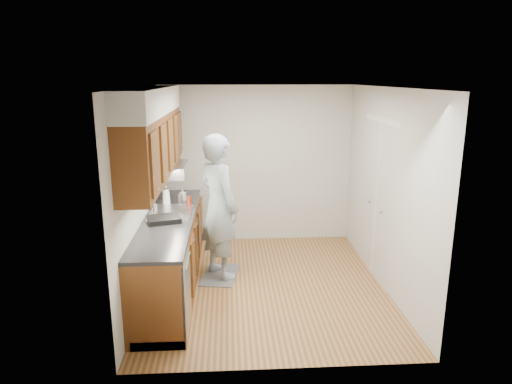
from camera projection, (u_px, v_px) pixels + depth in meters
floor at (266, 285)px, 5.91m from camera, size 3.50×3.50×0.00m
ceiling at (267, 87)px, 5.29m from camera, size 3.50×3.50×0.00m
wall_left at (143, 193)px, 5.51m from camera, size 0.02×3.50×2.50m
wall_right at (386, 190)px, 5.69m from camera, size 0.02×3.50×2.50m
wall_back at (257, 165)px, 7.29m from camera, size 3.00×0.02×2.50m
counter at (171, 252)px, 5.71m from camera, size 0.64×2.80×1.30m
upper_cabinets at (154, 135)px, 5.39m from camera, size 0.47×2.80×1.21m
closet_door at (376, 201)px, 6.03m from camera, size 0.02×1.22×2.05m
floor_mat at (220, 275)px, 6.20m from camera, size 0.56×0.81×0.01m
person at (219, 197)px, 5.93m from camera, size 0.86×0.92×2.17m
soap_bottle_a at (166, 195)px, 6.11m from camera, size 0.13×0.13×0.27m
soap_bottle_b at (183, 195)px, 6.35m from camera, size 0.09×0.09×0.17m
soda_can at (189, 201)px, 6.09m from camera, size 0.08×0.08×0.13m
steel_can at (180, 199)px, 6.25m from camera, size 0.08×0.08×0.11m
dish_rack at (164, 219)px, 5.43m from camera, size 0.44×0.41×0.06m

